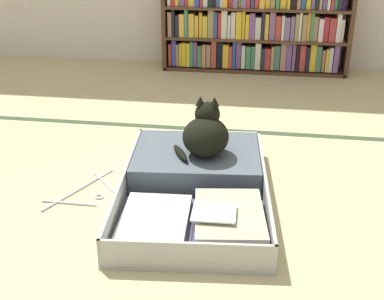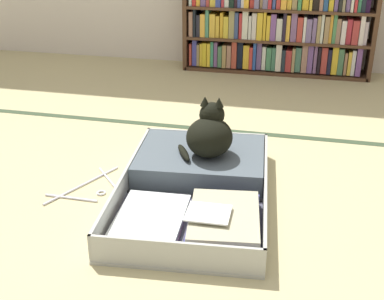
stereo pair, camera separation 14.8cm
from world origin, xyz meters
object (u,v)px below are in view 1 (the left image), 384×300
at_px(bookshelf, 255,24).
at_px(open_suitcase, 198,181).
at_px(clothes_hanger, 86,192).
at_px(black_cat, 206,134).

height_order(bookshelf, open_suitcase, bookshelf).
distance_m(open_suitcase, clothes_hanger, 0.49).
relative_size(bookshelf, clothes_hanger, 3.48).
xyz_separation_m(bookshelf, clothes_hanger, (-0.64, -2.03, -0.35)).
distance_m(black_cat, clothes_hanger, 0.58).
bearing_deg(open_suitcase, black_cat, 84.08).
relative_size(black_cat, clothes_hanger, 0.66).
xyz_separation_m(open_suitcase, clothes_hanger, (-0.48, -0.08, -0.05)).
height_order(bookshelf, clothes_hanger, bookshelf).
relative_size(open_suitcase, black_cat, 3.83).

